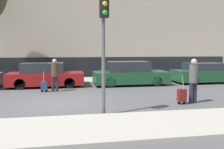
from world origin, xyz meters
name	(u,v)px	position (x,y,z in m)	size (l,w,h in m)	color
ground_plane	(58,103)	(0.00, 0.00, 0.00)	(80.00, 80.00, 0.00)	#4C4C4F
sidewalk_near	(55,130)	(0.00, -3.75, 0.06)	(28.00, 2.50, 0.12)	#A39E93
sidewalk_far	(61,81)	(0.00, 7.00, 0.06)	(28.00, 3.00, 0.12)	#A39E93
building_facade	(60,10)	(0.00, 10.33, 5.33)	(28.00, 2.33, 10.70)	#A89E8C
parked_car_1	(45,76)	(-0.86, 4.72, 0.66)	(4.31, 1.84, 1.41)	maroon
parked_car_2	(130,74)	(4.20, 4.52, 0.68)	(4.53, 1.85, 1.46)	#194728
parked_car_3	(206,73)	(9.43, 4.64, 0.63)	(4.40, 1.82, 1.32)	#194728
pedestrian_left	(55,73)	(-0.24, 2.93, 0.97)	(0.35, 0.34, 1.70)	#23232D
trolley_left	(44,86)	(-0.79, 2.88, 0.32)	(0.34, 0.29, 1.07)	navy
pedestrian_right	(193,78)	(5.40, -1.06, 1.04)	(0.35, 0.34, 1.81)	#23232D
trolley_right	(182,95)	(4.86, -1.16, 0.36)	(0.34, 0.29, 1.15)	maroon
traffic_light	(104,29)	(1.53, -2.36, 2.83)	(0.28, 0.47, 3.98)	#515154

